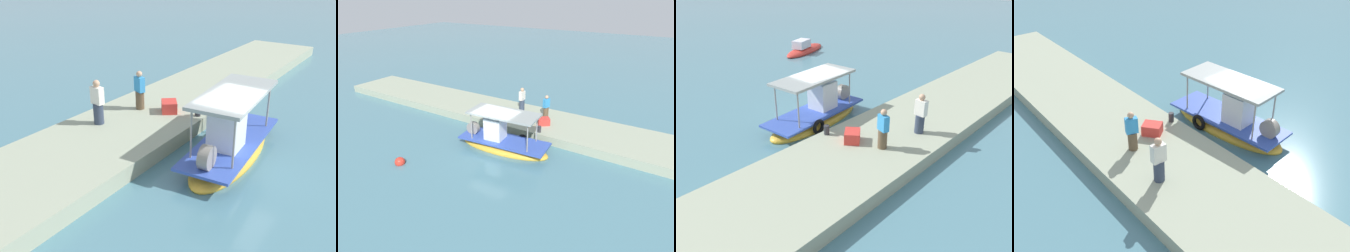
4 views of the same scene
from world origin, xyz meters
TOP-DOWN VIEW (x-y plane):
  - ground_plane at (0.00, 0.00)m, footprint 120.00×120.00m
  - dock_quay at (0.00, -4.64)m, footprint 36.00×4.50m
  - main_fishing_boat at (-0.34, -0.53)m, footprint 5.95×2.40m
  - fisherman_near_bollard at (-1.12, -5.19)m, footprint 0.47×0.53m
  - fisherman_by_crate at (1.06, -5.54)m, footprint 0.42×0.52m
  - mooring_bollard at (-1.80, -2.72)m, footprint 0.24×0.24m
  - cargo_crate at (-1.52, -3.95)m, footprint 1.01×0.98m

SIDE VIEW (x-z plane):
  - ground_plane at x=0.00m, z-range 0.00..0.00m
  - dock_quay at x=0.00m, z-range 0.00..0.59m
  - main_fishing_boat at x=-0.34m, z-range -0.94..1.82m
  - mooring_bollard at x=-1.80m, z-range 0.59..1.00m
  - cargo_crate at x=-1.52m, z-range 0.59..1.06m
  - fisherman_near_bollard at x=-1.12m, z-range 0.51..2.18m
  - fisherman_by_crate at x=1.06m, z-range 0.50..2.28m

